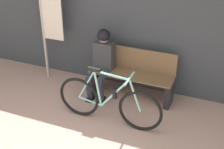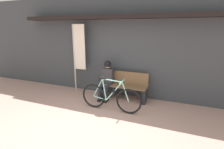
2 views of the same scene
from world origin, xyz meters
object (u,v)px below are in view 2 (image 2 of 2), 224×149
Objects in this scene: bicycle at (110,97)px; person_seated at (107,77)px; banner_pole at (78,51)px; park_bench_near at (124,87)px.

bicycle is 1.42× the size of person_seated.
person_seated is 1.33m from banner_pole.
person_seated is 0.52× the size of banner_pole.
park_bench_near is at bearing 85.07° from bicycle.
park_bench_near is 0.64× the size of banner_pole.
bicycle reaches higher than park_bench_near.
park_bench_near is at bearing 12.24° from person_seated.
person_seated is (-0.45, 0.78, 0.32)m from bicycle.
bicycle is 0.74× the size of banner_pole.
bicycle is (-0.08, -0.89, -0.02)m from park_bench_near.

